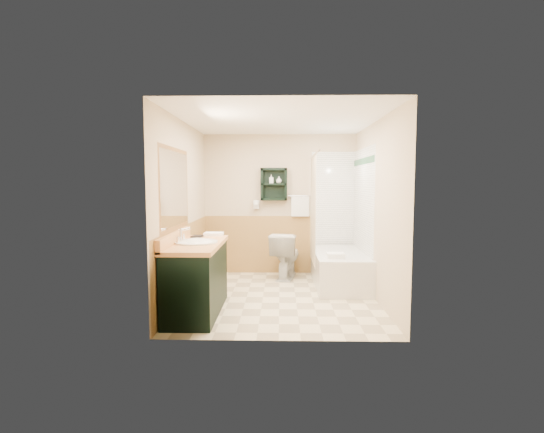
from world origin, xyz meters
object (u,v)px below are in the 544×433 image
at_px(bathtub, 340,269).
at_px(soap_bottle_a, 271,181).
at_px(wall_shelf, 274,184).
at_px(hair_dryer, 256,205).
at_px(vanity, 197,278).
at_px(soap_bottle_b, 279,181).
at_px(toilet, 286,255).
at_px(vanity_book, 192,229).

bearing_deg(bathtub, soap_bottle_a, 145.08).
relative_size(wall_shelf, hair_dryer, 2.29).
bearing_deg(soap_bottle_a, vanity, -112.36).
bearing_deg(wall_shelf, soap_bottle_b, -3.30).
bearing_deg(wall_shelf, toilet, -52.77).
bearing_deg(soap_bottle_b, vanity, -115.41).
height_order(hair_dryer, soap_bottle_b, soap_bottle_b).
height_order(vanity, bathtub, vanity).
xyz_separation_m(wall_shelf, vanity_book, (-1.06, -1.57, -0.59)).
bearing_deg(hair_dryer, soap_bottle_a, -6.71).
bearing_deg(soap_bottle_a, hair_dryer, 173.29).
xyz_separation_m(bathtub, vanity_book, (-2.08, -0.81, 0.70)).
height_order(wall_shelf, soap_bottle_a, wall_shelf).
bearing_deg(wall_shelf, soap_bottle_a, -173.65).
bearing_deg(toilet, hair_dryer, -18.02).
height_order(vanity_book, soap_bottle_b, soap_bottle_b).
bearing_deg(soap_bottle_a, soap_bottle_b, 0.00).
xyz_separation_m(vanity_book, soap_bottle_a, (1.02, 1.56, 0.64)).
xyz_separation_m(vanity, soap_bottle_a, (0.85, 2.07, 1.17)).
xyz_separation_m(wall_shelf, soap_bottle_a, (-0.04, -0.01, 0.05)).
distance_m(wall_shelf, soap_bottle_b, 0.11).
bearing_deg(hair_dryer, bathtub, -30.38).
relative_size(bathtub, vanity_book, 7.56).
height_order(bathtub, vanity_book, vanity_book).
xyz_separation_m(hair_dryer, soap_bottle_b, (0.39, -0.03, 0.41)).
bearing_deg(toilet, wall_shelf, -40.54).
xyz_separation_m(wall_shelf, toilet, (0.20, -0.27, -1.18)).
bearing_deg(soap_bottle_b, wall_shelf, 176.70).
distance_m(hair_dryer, bathtub, 1.80).
relative_size(wall_shelf, bathtub, 0.37).
relative_size(toilet, vanity_book, 3.84).
relative_size(hair_dryer, soap_bottle_a, 1.63).
height_order(wall_shelf, bathtub, wall_shelf).
height_order(wall_shelf, vanity, wall_shelf).
distance_m(vanity, toilet, 2.11).
bearing_deg(bathtub, wall_shelf, 143.74).
xyz_separation_m(hair_dryer, vanity_book, (-0.76, -1.59, -0.24)).
bearing_deg(hair_dryer, soap_bottle_b, -4.44).
bearing_deg(wall_shelf, vanity_book, -124.10).
distance_m(wall_shelf, vanity_book, 1.98).
distance_m(vanity, vanity_book, 0.75).
distance_m(wall_shelf, vanity, 2.52).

